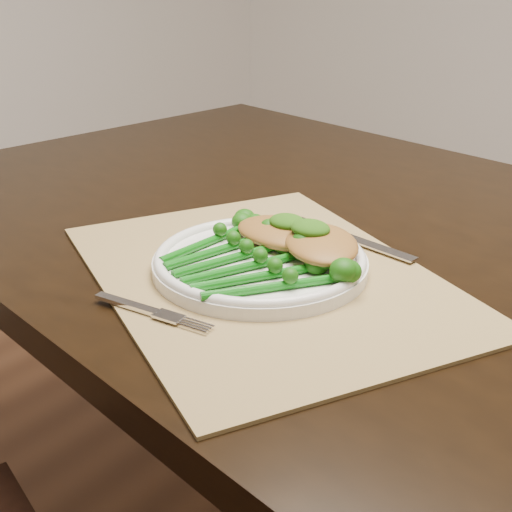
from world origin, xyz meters
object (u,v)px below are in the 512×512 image
Objects in this scene: dinner_plate at (260,261)px; broccolini_bundle at (236,263)px; placemat at (264,276)px; chicken_fillet_left at (283,233)px; dining_table at (375,470)px.

broccolini_bundle is (-0.01, -0.04, 0.01)m from dinner_plate.
placemat is 0.07m from chicken_fillet_left.
dinner_plate is 0.06m from chicken_fillet_left.
dinner_plate is (-0.01, 0.01, 0.01)m from placemat.
dining_table is 0.43m from chicken_fillet_left.
dinner_plate is 1.08× the size of broccolini_bundle.
chicken_fillet_left reaches higher than dining_table.
broccolini_bundle reaches higher than dining_table.
broccolini_bundle is at bearing -86.27° from chicken_fillet_left.
placemat is 0.04m from broccolini_bundle.
broccolini_bundle reaches higher than dinner_plate.
dinner_plate is 0.04m from broccolini_bundle.
dinner_plate reaches higher than dining_table.
chicken_fillet_left reaches higher than broccolini_bundle.
dining_table is 0.44m from dinner_plate.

